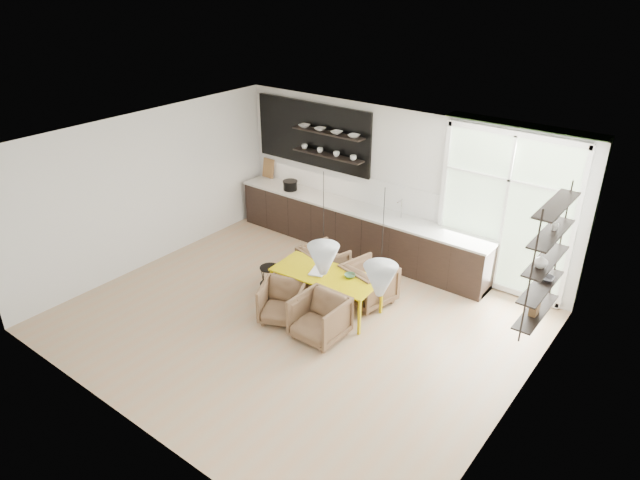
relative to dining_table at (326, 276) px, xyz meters
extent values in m
cube|color=tan|center=(-0.16, -0.63, -0.61)|extent=(7.00, 6.00, 0.01)
cube|color=white|center=(-0.16, 2.37, 0.84)|extent=(7.00, 0.02, 2.90)
cube|color=white|center=(-3.66, -0.63, 0.84)|extent=(0.02, 6.00, 2.90)
cube|color=white|center=(3.34, -0.63, 0.84)|extent=(0.02, 6.00, 2.90)
cube|color=white|center=(-0.16, -0.63, 2.29)|extent=(7.00, 6.00, 0.01)
cube|color=#B2D1A5|center=(1.99, 2.34, 0.84)|extent=(2.20, 0.02, 2.70)
cube|color=white|center=(1.99, 2.31, 0.84)|extent=(2.30, 0.08, 2.80)
cone|color=silver|center=(0.79, -1.13, 1.04)|extent=(0.44, 0.44, 0.42)
cone|color=silver|center=(1.69, -1.13, 1.04)|extent=(0.44, 0.44, 0.42)
cylinder|color=black|center=(0.79, -1.13, 1.85)|extent=(0.01, 0.01, 0.89)
cylinder|color=black|center=(1.69, -1.13, 1.85)|extent=(0.01, 0.01, 0.89)
cube|color=black|center=(-0.76, 2.04, -0.16)|extent=(5.50, 0.65, 0.90)
cube|color=silver|center=(-0.76, 2.04, 0.31)|extent=(5.54, 0.69, 0.04)
cube|color=white|center=(-0.76, 2.36, 0.59)|extent=(5.50, 0.02, 0.55)
cube|color=black|center=(-2.11, 2.33, 1.49)|extent=(2.80, 0.06, 1.30)
cube|color=black|center=(-1.61, 2.19, 1.64)|extent=(1.60, 0.28, 0.03)
cube|color=black|center=(-1.61, 2.19, 1.19)|extent=(1.60, 0.28, 0.03)
cube|color=brown|center=(-3.31, 2.27, 0.54)|extent=(0.30, 0.10, 0.42)
cylinder|color=silver|center=(0.14, 2.14, 0.51)|extent=(0.02, 0.02, 0.40)
imported|color=white|center=(-2.21, 2.19, 1.69)|extent=(0.22, 0.22, 0.05)
imported|color=white|center=(-1.81, 2.19, 1.69)|extent=(0.22, 0.22, 0.05)
imported|color=white|center=(-1.41, 2.19, 1.69)|extent=(0.22, 0.22, 0.05)
imported|color=white|center=(-1.01, 2.19, 1.69)|extent=(0.22, 0.22, 0.05)
imported|color=white|center=(-2.21, 2.19, 1.26)|extent=(0.12, 0.12, 0.10)
imported|color=white|center=(-1.81, 2.19, 1.26)|extent=(0.12, 0.12, 0.10)
imported|color=white|center=(-1.41, 2.19, 1.26)|extent=(0.12, 0.12, 0.10)
imported|color=white|center=(-1.01, 2.19, 1.26)|extent=(0.12, 0.12, 0.10)
cylinder|color=black|center=(-2.42, 1.97, 0.42)|extent=(0.29, 0.29, 0.18)
cube|color=black|center=(3.20, -0.03, 1.09)|extent=(0.02, 0.02, 1.90)
cube|color=black|center=(3.20, 1.17, 1.09)|extent=(0.02, 0.02, 1.90)
cube|color=black|center=(3.20, 0.57, 0.29)|extent=(0.26, 1.20, 0.02)
cube|color=black|center=(3.20, 0.57, 0.69)|extent=(0.26, 1.20, 0.02)
cube|color=black|center=(3.20, 0.57, 1.09)|extent=(0.26, 1.20, 0.02)
cube|color=black|center=(3.20, 0.57, 1.49)|extent=(0.26, 1.20, 0.03)
cube|color=black|center=(3.20, 0.57, 1.89)|extent=(0.26, 1.20, 0.03)
imported|color=white|center=(3.20, 0.32, 1.20)|extent=(0.18, 0.18, 0.19)
imported|color=#333338|center=(3.20, 0.77, 0.73)|extent=(0.22, 0.22, 0.05)
imported|color=white|center=(3.20, 0.67, 1.55)|extent=(0.10, 0.10, 0.09)
cube|color=brown|center=(3.20, 0.47, 0.43)|extent=(0.10, 0.18, 0.24)
cube|color=#C7AF03|center=(0.00, 0.00, 0.03)|extent=(1.83, 0.92, 0.03)
cube|color=#C7AF03|center=(-0.82, -0.42, -0.29)|extent=(0.04, 0.04, 0.62)
cube|color=#C7AF03|center=(-0.87, 0.30, -0.29)|extent=(0.04, 0.04, 0.62)
cube|color=#C7AF03|center=(0.87, -0.30, -0.29)|extent=(0.04, 0.04, 0.62)
cube|color=#C7AF03|center=(0.82, 0.42, -0.29)|extent=(0.04, 0.04, 0.62)
imported|color=brown|center=(-0.57, 0.68, -0.26)|extent=(0.90, 0.92, 0.68)
imported|color=brown|center=(0.46, 0.60, -0.25)|extent=(0.92, 0.94, 0.71)
imported|color=brown|center=(-0.35, -0.69, -0.28)|extent=(0.93, 0.94, 0.65)
imported|color=brown|center=(0.43, -0.73, -0.26)|extent=(0.75, 0.77, 0.70)
cylinder|color=black|center=(-1.12, -0.15, -0.15)|extent=(0.34, 0.34, 0.02)
cylinder|color=black|center=(-1.12, -0.15, -0.48)|extent=(0.37, 0.37, 0.02)
cylinder|color=black|center=(-0.96, -0.16, -0.38)|extent=(0.02, 0.02, 0.45)
cylinder|color=black|center=(-1.11, 0.01, -0.38)|extent=(0.02, 0.02, 0.45)
cylinder|color=black|center=(-1.28, -0.14, -0.38)|extent=(0.02, 0.02, 0.45)
cylinder|color=black|center=(-1.13, -0.31, -0.38)|extent=(0.02, 0.02, 0.45)
imported|color=white|center=(-0.25, -0.07, 0.06)|extent=(0.34, 0.40, 0.03)
imported|color=#47734C|center=(0.37, 0.14, 0.07)|extent=(0.23, 0.23, 0.06)
camera|label=1|loc=(4.87, -6.51, 4.68)|focal=32.00mm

